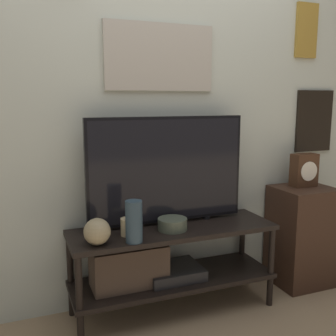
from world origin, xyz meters
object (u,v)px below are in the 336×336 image
Objects in this scene: vase_tall_ceramic at (134,222)px; vase_wide_bowl at (172,224)px; mantel_clock at (304,170)px; candle_jar at (128,227)px; television at (167,170)px; vase_round_glass at (97,232)px.

vase_wide_bowl is at bearing 22.57° from vase_tall_ceramic.
mantel_clock is at bearing 9.25° from vase_tall_ceramic.
vase_tall_ceramic is 2.31× the size of candle_jar.
mantel_clock is (1.07, -0.02, -0.07)m from television.
vase_tall_ceramic is 0.14m from candle_jar.
vase_tall_ceramic reaches higher than candle_jar.
vase_round_glass is at bearing -173.18° from mantel_clock.
candle_jar is at bearing -175.77° from mantel_clock.
mantel_clock is (1.37, 0.22, 0.17)m from vase_tall_ceramic.
mantel_clock is at bearing 5.55° from vase_wide_bowl.
mantel_clock reaches higher than vase_tall_ceramic.
vase_tall_ceramic reaches higher than vase_round_glass.
candle_jar is 0.43× the size of mantel_clock.
television reaches higher than vase_tall_ceramic.
vase_wide_bowl is 0.28m from candle_jar.
vase_tall_ceramic is 0.32m from vase_wide_bowl.
television is 9.97× the size of candle_jar.
television is 0.45m from vase_tall_ceramic.
vase_round_glass is at bearing -156.79° from candle_jar.
mantel_clock reaches higher than candle_jar.
television reaches higher than candle_jar.
mantel_clock reaches higher than vase_round_glass.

